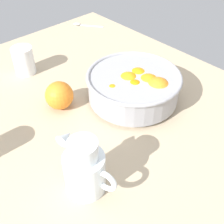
{
  "coord_description": "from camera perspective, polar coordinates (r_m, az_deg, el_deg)",
  "views": [
    {
      "loc": [
        36.98,
        -40.8,
        56.13
      ],
      "look_at": [
        -2.75,
        -3.84,
        8.93
      ],
      "focal_mm": 45.74,
      "sensor_mm": 36.0,
      "label": 1
    }
  ],
  "objects": [
    {
      "name": "loose_orange_2",
      "position": [
        0.86,
        -10.49,
        3.28
      ],
      "size": [
        8.49,
        8.49,
        8.49
      ],
      "primitive_type": "sphere",
      "color": "orange",
      "rests_on": "ground_plane"
    },
    {
      "name": "fruit_bowl",
      "position": [
        0.87,
        4.55,
        5.08
      ],
      "size": [
        28.63,
        28.63,
        10.01
      ],
      "color": "#99999E",
      "rests_on": "ground_plane"
    },
    {
      "name": "juice_pitcher",
      "position": [
        0.64,
        -5.39,
        -11.76
      ],
      "size": [
        13.94,
        9.15,
        15.35
      ],
      "color": "white",
      "rests_on": "ground_plane"
    },
    {
      "name": "spoon",
      "position": [
        1.38,
        -5.78,
        16.98
      ],
      "size": [
        12.18,
        9.65,
        1.0
      ],
      "color": "silver",
      "rests_on": "ground_plane"
    },
    {
      "name": "ground_plane",
      "position": [
        0.8,
        3.38,
        -5.38
      ],
      "size": [
        146.0,
        96.69,
        3.0
      ],
      "primitive_type": "cube",
      "color": "tan"
    },
    {
      "name": "juice_glass",
      "position": [
        1.05,
        -17.17,
        9.54
      ],
      "size": [
        7.17,
        7.17,
        9.62
      ],
      "color": "white",
      "rests_on": "ground_plane"
    }
  ]
}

